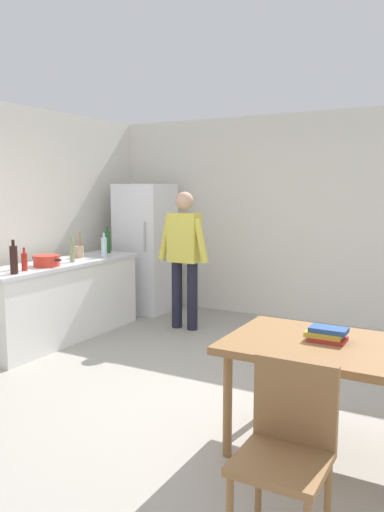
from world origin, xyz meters
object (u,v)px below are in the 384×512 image
book_stack (327,334)px  bottle_water_clear (104,247)px  chair (287,442)px  bottle_wine_green (107,242)px  refrigerator (146,248)px  dining_table (336,356)px  cooking_pot (47,261)px  bottle_vinegar_tall (72,250)px  person (184,251)px  bottle_sauce_red (24,261)px  bottle_wine_dark (14,259)px  bottle_beer_brown (13,260)px  utensil_jar (79,251)px

book_stack → bottle_water_clear: bearing=152.6°
chair → bottle_wine_green: (-3.44, 2.99, 0.51)m
refrigerator → bottle_wine_green: size_ratio=5.29×
dining_table → cooking_pot: 3.41m
dining_table → bottle_vinegar_tall: (-3.27, 1.16, 0.36)m
person → bottle_water_clear: size_ratio=5.67×
bottle_sauce_red → bottle_wine_dark: size_ratio=0.71×
bottle_water_clear → bottle_sauce_red: 1.20m
bottle_sauce_red → dining_table: bearing=-8.1°
bottle_wine_green → bottle_wine_dark: (0.22, -1.75, 0.00)m
dining_table → cooking_pot: cooking_pot is taller
dining_table → bottle_beer_brown: (-3.42, 0.45, 0.33)m
refrigerator → utensil_jar: refrigerator is taller
bottle_wine_dark → cooking_pot: bearing=99.1°
bottle_wine_green → bottle_water_clear: bearing=-57.3°
bottle_wine_green → bottle_water_clear: size_ratio=1.13×
bottle_wine_green → bottle_sauce_red: bearing=-84.3°
bottle_beer_brown → dining_table: bearing=-7.4°
bottle_water_clear → refrigerator: bearing=94.9°
chair → utensil_jar: utensil_jar is taller
bottle_sauce_red → bottle_wine_dark: (0.06, -0.19, 0.05)m
person → bottle_wine_dark: size_ratio=5.00×
person → bottle_wine_green: (-1.09, -0.13, 0.07)m
dining_table → bottle_wine_dark: (-3.22, 0.27, 0.37)m
dining_table → person: bearing=137.6°
bottle_wine_green → cooking_pot: bearing=-83.6°
utensil_jar → bottle_beer_brown: bearing=-88.1°
person → bottle_wine_dark: (-0.87, -1.87, 0.07)m
cooking_pot → book_stack: bearing=-13.1°
book_stack → person: bearing=137.3°
cooking_pot → bottle_wine_green: 1.24m
dining_table → cooking_pot: bearing=166.5°
bottle_water_clear → book_stack: size_ratio=1.14×
dining_table → book_stack: (-0.07, 0.04, 0.12)m
person → bottle_wine_green: bearing=-173.4°
bottle_sauce_red → book_stack: bearing=-7.5°
cooking_pot → bottle_wine_dark: (0.08, -0.52, 0.09)m
chair → utensil_jar: size_ratio=2.84×
refrigerator → cooking_pot: (0.00, -1.91, 0.06)m
person → utensil_jar: (-1.10, -0.66, 0.00)m
chair → bottle_wine_green: size_ratio=2.68×
bottle_beer_brown → chair: bearing=-22.5°
dining_table → bottle_sauce_red: bearing=171.9°
bottle_water_clear → book_stack: bearing=-27.4°
bottle_water_clear → dining_table: bearing=-27.5°
cooking_pot → bottle_wine_dark: 0.53m
utensil_jar → bottle_wine_green: bottle_wine_green is taller
bottle_water_clear → bottle_vinegar_tall: 0.51m
dining_table → utensil_jar: bearing=156.6°
dining_table → bottle_water_clear: bottle_water_clear is taller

